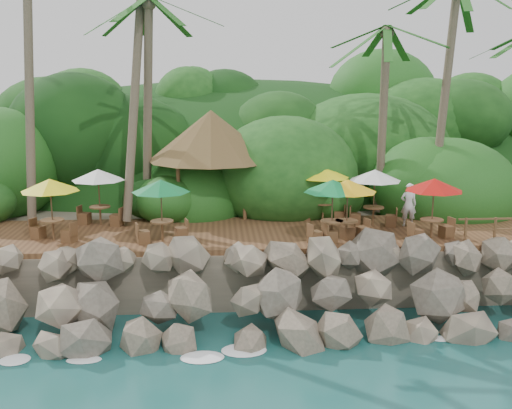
{
  "coord_description": "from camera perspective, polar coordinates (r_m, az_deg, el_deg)",
  "views": [
    {
      "loc": [
        -1.48,
        -16.73,
        8.26
      ],
      "look_at": [
        0.0,
        6.0,
        3.4
      ],
      "focal_mm": 41.71,
      "sensor_mm": 36.0,
      "label": 1
    }
  ],
  "objects": [
    {
      "name": "ground",
      "position": [
        18.71,
        1.23,
        -14.15
      ],
      "size": [
        140.0,
        140.0,
        0.0
      ],
      "primitive_type": "plane",
      "color": "#19514F",
      "rests_on": "ground"
    },
    {
      "name": "land_base",
      "position": [
        33.54,
        -1.11,
        -0.37
      ],
      "size": [
        32.0,
        25.2,
        2.1
      ],
      "primitive_type": "cube",
      "color": "gray",
      "rests_on": "ground"
    },
    {
      "name": "jungle_hill",
      "position": [
        41.09,
        -1.59,
        0.44
      ],
      "size": [
        44.8,
        28.0,
        15.4
      ],
      "primitive_type": "ellipsoid",
      "color": "#143811",
      "rests_on": "ground"
    },
    {
      "name": "seawall",
      "position": [
        20.09,
        0.75,
        -8.69
      ],
      "size": [
        29.0,
        4.0,
        2.3
      ],
      "primitive_type": null,
      "color": "gray",
      "rests_on": "ground"
    },
    {
      "name": "terrace",
      "position": [
        23.57,
        -0.0,
        -2.85
      ],
      "size": [
        26.0,
        5.0,
        0.2
      ],
      "primitive_type": "cube",
      "color": "brown",
      "rests_on": "land_base"
    },
    {
      "name": "jungle_foliage",
      "position": [
        32.82,
        -1.02,
        -2.53
      ],
      "size": [
        44.0,
        16.0,
        12.0
      ],
      "primitive_type": null,
      "color": "#143811",
      "rests_on": "ground"
    },
    {
      "name": "foam_line",
      "position": [
        18.97,
        1.15,
        -13.67
      ],
      "size": [
        25.2,
        0.8,
        0.06
      ],
      "color": "white",
      "rests_on": "ground"
    },
    {
      "name": "palapa",
      "position": [
        26.29,
        -4.32,
        6.62
      ],
      "size": [
        5.57,
        5.57,
        4.6
      ],
      "color": "brown",
      "rests_on": "ground"
    },
    {
      "name": "dining_clusters",
      "position": [
        22.73,
        -2.48,
        1.83
      ],
      "size": [
        20.45,
        5.35,
        2.33
      ],
      "color": "brown",
      "rests_on": "terrace"
    },
    {
      "name": "waiter",
      "position": [
        25.03,
        14.42,
        -0.02
      ],
      "size": [
        0.7,
        0.5,
        1.78
      ],
      "primitive_type": "imported",
      "rotation": [
        0.0,
        0.0,
        3.02
      ],
      "color": "white",
      "rests_on": "terrace"
    }
  ]
}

